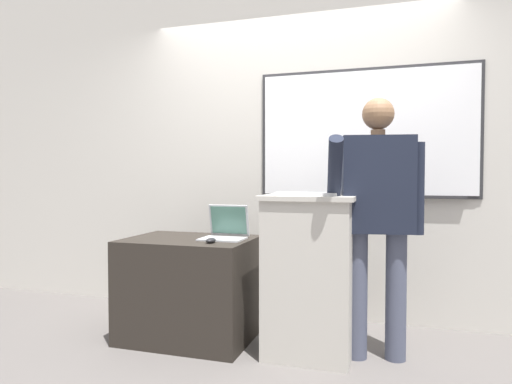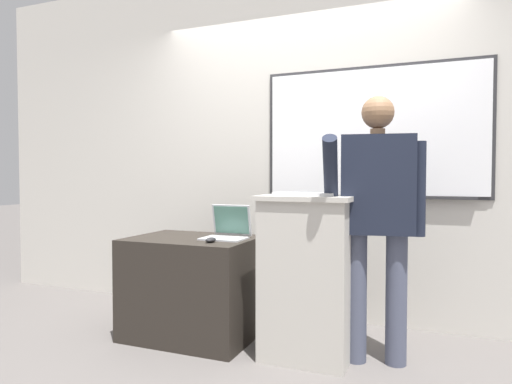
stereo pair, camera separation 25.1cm
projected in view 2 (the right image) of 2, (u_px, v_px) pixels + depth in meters
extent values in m
plane|color=#5B5654|center=(249.00, 371.00, 2.73)|extent=(30.00, 30.00, 0.00)
cube|color=beige|center=(305.00, 138.00, 3.80)|extent=(6.40, 0.12, 2.97)
cube|color=#2D2D30|center=(373.00, 132.00, 3.52)|extent=(1.69, 0.02, 1.02)
cube|color=white|center=(373.00, 132.00, 3.52)|extent=(1.64, 0.02, 0.97)
cube|color=#2D2D30|center=(372.00, 197.00, 3.52)|extent=(1.48, 0.04, 0.02)
cube|color=#BCB7AD|center=(307.00, 279.00, 2.92)|extent=(0.55, 0.40, 1.02)
cube|color=#BCB7AD|center=(307.00, 198.00, 2.90)|extent=(0.60, 0.43, 0.03)
cube|color=#28231E|center=(193.00, 287.00, 3.32)|extent=(0.90, 0.67, 0.72)
cylinder|color=#474C60|center=(356.00, 297.00, 2.87)|extent=(0.13, 0.13, 0.81)
cylinder|color=#474C60|center=(396.00, 299.00, 2.82)|extent=(0.13, 0.13, 0.81)
cube|color=black|center=(377.00, 185.00, 2.82)|extent=(0.47, 0.30, 0.61)
cylinder|color=#8C6647|center=(378.00, 132.00, 2.81)|extent=(0.09, 0.09, 0.04)
sphere|color=#8C6647|center=(378.00, 112.00, 2.81)|extent=(0.20, 0.20, 0.20)
cylinder|color=black|center=(331.00, 179.00, 2.70)|extent=(0.16, 0.43, 0.51)
cylinder|color=black|center=(419.00, 189.00, 2.77)|extent=(0.08, 0.08, 0.58)
cube|color=#B7BABF|center=(224.00, 239.00, 3.21)|extent=(0.30, 0.22, 0.01)
cube|color=#B7BABF|center=(232.00, 220.00, 3.33)|extent=(0.30, 0.06, 0.23)
cube|color=#4C7A6B|center=(231.00, 220.00, 3.33)|extent=(0.27, 0.04, 0.20)
cube|color=silver|center=(304.00, 194.00, 2.85)|extent=(0.39, 0.12, 0.02)
ellipsoid|color=black|center=(211.00, 240.00, 3.07)|extent=(0.06, 0.10, 0.03)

